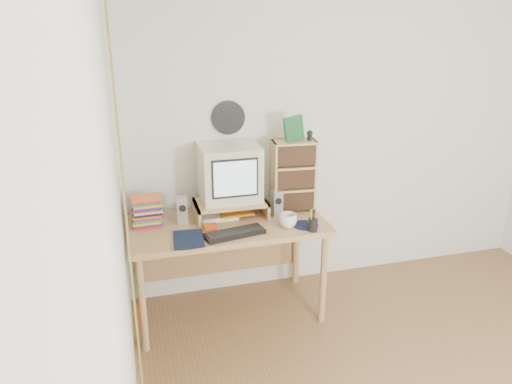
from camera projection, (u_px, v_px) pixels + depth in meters
back_wall at (342, 133)px, 3.98m from camera, size 3.50×0.00×3.50m
left_wall at (120, 263)px, 1.96m from camera, size 0.00×3.50×3.50m
curtain at (128, 234)px, 2.44m from camera, size 0.00×2.20×2.20m
wall_disc at (228, 118)px, 3.67m from camera, size 0.25×0.02×0.25m
desk at (226, 236)px, 3.67m from camera, size 1.40×0.70×0.75m
monitor_riser at (231, 205)px, 3.63m from camera, size 0.52×0.30×0.12m
crt_monitor at (230, 173)px, 3.60m from camera, size 0.42×0.42×0.40m
speaker_left at (182, 210)px, 3.52m from camera, size 0.08×0.08×0.20m
speaker_right at (277, 203)px, 3.66m from camera, size 0.08×0.08×0.19m
keyboard at (235, 233)px, 3.36m from camera, size 0.43×0.21×0.03m
dvd_stack at (146, 207)px, 3.47m from camera, size 0.20×0.15×0.28m
cd_rack at (293, 176)px, 3.70m from camera, size 0.34×0.20×0.54m
mug at (288, 220)px, 3.47m from camera, size 0.14×0.14×0.10m
diary at (174, 239)px, 3.26m from camera, size 0.25×0.20×0.05m
mousepad at (306, 225)px, 3.51m from camera, size 0.20×0.20×0.00m
pen_cup at (313, 222)px, 3.41m from camera, size 0.07×0.07×0.13m
papers at (225, 214)px, 3.66m from camera, size 0.27×0.20×0.04m
red_box at (210, 227)px, 3.43m from camera, size 0.09×0.06×0.04m
game_box at (294, 129)px, 3.57m from camera, size 0.14×0.05×0.18m
webcam at (310, 135)px, 3.61m from camera, size 0.05×0.05×0.08m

